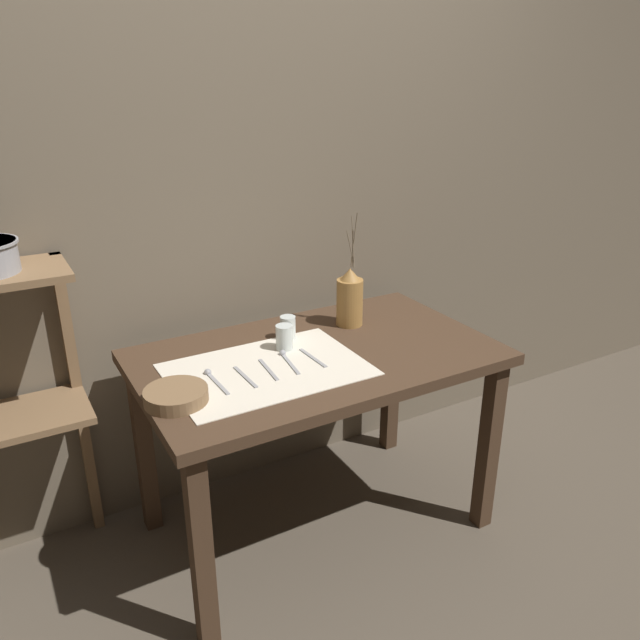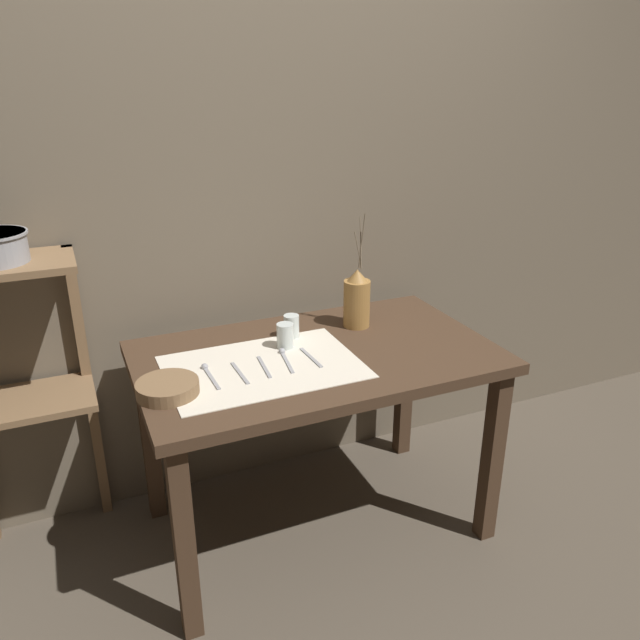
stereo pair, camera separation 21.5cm
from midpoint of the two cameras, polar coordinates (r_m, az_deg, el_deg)
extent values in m
plane|color=brown|center=(2.60, -2.76, -18.12)|extent=(12.00, 12.00, 0.00)
cube|color=#6B5E4C|center=(2.48, -8.46, 10.74)|extent=(7.00, 0.06, 2.40)
cube|color=#422D1E|center=(2.20, -3.10, -3.50)|extent=(1.25, 0.75, 0.04)
cube|color=#422D1E|center=(2.00, -14.04, -20.12)|extent=(0.06, 0.06, 0.71)
cube|color=#422D1E|center=(2.45, 12.73, -11.27)|extent=(0.06, 0.06, 0.71)
cube|color=#422D1E|center=(2.50, -18.22, -11.15)|extent=(0.06, 0.06, 0.71)
cube|color=#422D1E|center=(2.87, 4.38, -5.47)|extent=(0.06, 0.06, 0.71)
cube|color=brown|center=(2.33, -28.35, -8.01)|extent=(0.45, 0.29, 0.02)
cube|color=brown|center=(2.47, -23.55, -6.92)|extent=(0.04, 0.04, 1.11)
cube|color=beige|center=(2.09, -7.82, -4.57)|extent=(0.64, 0.44, 0.00)
cylinder|color=olive|center=(2.39, 0.16, 1.58)|extent=(0.10, 0.10, 0.18)
cone|color=olive|center=(2.36, 0.17, 4.18)|extent=(0.08, 0.08, 0.05)
cylinder|color=brown|center=(2.35, 0.39, 6.49)|extent=(0.01, 0.01, 0.14)
cylinder|color=brown|center=(2.33, 0.49, 7.27)|extent=(0.02, 0.02, 0.21)
cylinder|color=brown|center=(2.34, 0.40, 7.09)|extent=(0.01, 0.04, 0.19)
cylinder|color=brown|center=(2.34, 0.19, 6.45)|extent=(0.03, 0.03, 0.14)
cylinder|color=brown|center=(1.94, -16.17, -6.76)|extent=(0.19, 0.19, 0.04)
cylinder|color=silver|center=(2.20, -6.09, -1.64)|extent=(0.06, 0.06, 0.09)
cylinder|color=silver|center=(2.29, -5.65, -0.74)|extent=(0.06, 0.06, 0.09)
cube|color=#939399|center=(2.02, -12.39, -5.75)|extent=(0.02, 0.17, 0.00)
sphere|color=#939399|center=(2.09, -13.17, -4.76)|extent=(0.02, 0.02, 0.02)
cube|color=#939399|center=(2.04, -9.87, -5.22)|extent=(0.02, 0.17, 0.00)
cube|color=#939399|center=(2.08, -7.72, -4.58)|extent=(0.03, 0.17, 0.00)
cube|color=#939399|center=(2.11, -5.66, -4.07)|extent=(0.03, 0.17, 0.00)
sphere|color=#939399|center=(2.18, -6.29, -3.10)|extent=(0.02, 0.02, 0.02)
cube|color=#939399|center=(2.14, -3.54, -3.53)|extent=(0.02, 0.17, 0.00)
camera|label=1|loc=(0.11, -92.86, -1.16)|focal=35.00mm
camera|label=2|loc=(0.11, 87.14, 1.16)|focal=35.00mm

